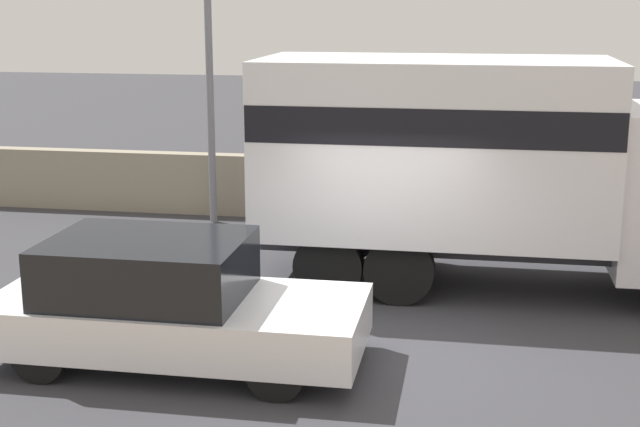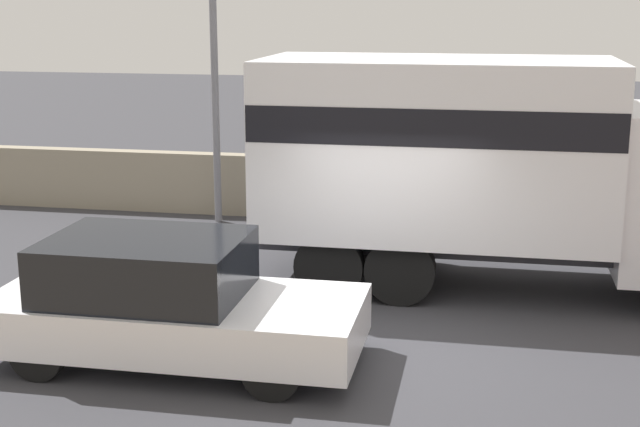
# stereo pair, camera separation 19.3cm
# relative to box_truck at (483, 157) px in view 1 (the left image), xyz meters

# --- Properties ---
(ground_plane) EXTENTS (80.00, 80.00, 0.00)m
(ground_plane) POSITION_rel_box_truck_xyz_m (-1.28, -2.79, -1.98)
(ground_plane) COLOR #38383D
(stone_wall_backdrop) EXTENTS (60.00, 0.35, 1.22)m
(stone_wall_backdrop) POSITION_rel_box_truck_xyz_m (-1.28, 3.82, -1.36)
(stone_wall_backdrop) COLOR gray
(stone_wall_backdrop) RESTS_ON ground_plane
(box_truck) EXTENTS (7.08, 2.59, 3.40)m
(box_truck) POSITION_rel_box_truck_xyz_m (0.00, 0.00, 0.00)
(box_truck) COLOR silver
(box_truck) RESTS_ON ground_plane
(car_hatchback) EXTENTS (4.41, 1.87, 1.51)m
(car_hatchback) POSITION_rel_box_truck_xyz_m (-3.63, -3.60, -1.23)
(car_hatchback) COLOR silver
(car_hatchback) RESTS_ON ground_plane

